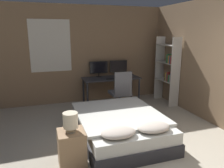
{
  "coord_description": "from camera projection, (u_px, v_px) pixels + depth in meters",
  "views": [
    {
      "loc": [
        -1.64,
        -2.2,
        1.99
      ],
      "look_at": [
        -0.02,
        2.67,
        0.75
      ],
      "focal_mm": 35.0,
      "sensor_mm": 36.0,
      "label": 1
    }
  ],
  "objects": [
    {
      "name": "wall_side_right",
      "position": [
        215.0,
        62.0,
        4.65
      ],
      "size": [
        0.06,
        12.0,
        2.7
      ],
      "color": "#8E7051",
      "rests_on": "ground_plane"
    },
    {
      "name": "computer_mouse",
      "position": [
        124.0,
        78.0,
        6.05
      ],
      "size": [
        0.07,
        0.05,
        0.04
      ],
      "color": "black",
      "rests_on": "desk"
    },
    {
      "name": "monitor_right",
      "position": [
        118.0,
        67.0,
        6.41
      ],
      "size": [
        0.53,
        0.16,
        0.45
      ],
      "color": "black",
      "rests_on": "desk"
    },
    {
      "name": "wall_back",
      "position": [
        98.0,
        54.0,
        6.3
      ],
      "size": [
        12.0,
        0.08,
        2.7
      ],
      "color": "#8E7051",
      "rests_on": "ground_plane"
    },
    {
      "name": "bedside_lamp",
      "position": [
        70.0,
        121.0,
        3.15
      ],
      "size": [
        0.22,
        0.22,
        0.29
      ],
      "color": "gray",
      "rests_on": "nightstand"
    },
    {
      "name": "monitor_left",
      "position": [
        99.0,
        68.0,
        6.22
      ],
      "size": [
        0.53,
        0.16,
        0.45
      ],
      "color": "black",
      "rests_on": "desk"
    },
    {
      "name": "keyboard",
      "position": [
        114.0,
        79.0,
        5.96
      ],
      "size": [
        0.41,
        0.13,
        0.02
      ],
      "color": "black",
      "rests_on": "desk"
    },
    {
      "name": "bed",
      "position": [
        120.0,
        126.0,
        4.14
      ],
      "size": [
        1.53,
        1.98,
        0.56
      ],
      "color": "#2D2D33",
      "rests_on": "ground_plane"
    },
    {
      "name": "nightstand",
      "position": [
        72.0,
        149.0,
        3.25
      ],
      "size": [
        0.39,
        0.4,
        0.57
      ],
      "color": "#997551",
      "rests_on": "ground_plane"
    },
    {
      "name": "bookshelf",
      "position": [
        169.0,
        68.0,
        5.99
      ],
      "size": [
        0.28,
        0.83,
        1.85
      ],
      "color": "beige",
      "rests_on": "ground_plane"
    },
    {
      "name": "office_chair",
      "position": [
        121.0,
        94.0,
        5.58
      ],
      "size": [
        0.52,
        0.52,
        1.03
      ],
      "color": "black",
      "rests_on": "ground_plane"
    },
    {
      "name": "desk",
      "position": [
        111.0,
        80.0,
        6.19
      ],
      "size": [
        1.6,
        0.65,
        0.72
      ],
      "color": "#38383D",
      "rests_on": "ground_plane"
    }
  ]
}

